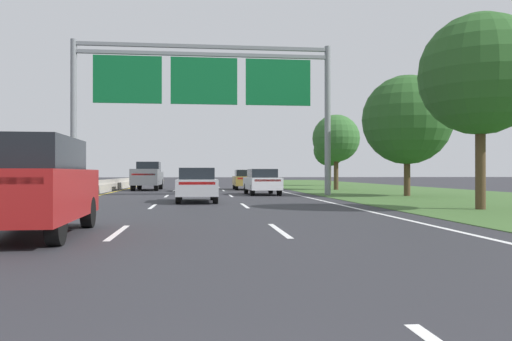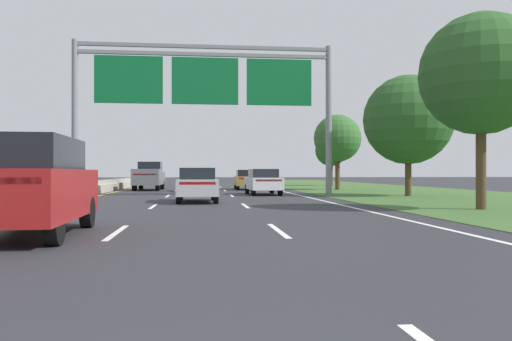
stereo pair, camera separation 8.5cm
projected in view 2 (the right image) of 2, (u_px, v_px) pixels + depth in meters
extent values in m
plane|color=#2B2B30|center=(200.00, 192.00, 36.19)|extent=(220.00, 220.00, 0.00)
cube|color=white|center=(117.00, 232.00, 11.64)|extent=(0.14, 3.00, 0.01)
cube|color=white|center=(153.00, 206.00, 20.59)|extent=(0.14, 3.00, 0.01)
cube|color=white|center=(168.00, 196.00, 29.53)|extent=(0.14, 3.00, 0.01)
cube|color=white|center=(175.00, 191.00, 38.48)|extent=(0.14, 3.00, 0.01)
cube|color=white|center=(180.00, 187.00, 47.43)|extent=(0.14, 3.00, 0.01)
cube|color=white|center=(183.00, 185.00, 56.38)|extent=(0.14, 3.00, 0.01)
cube|color=white|center=(186.00, 183.00, 65.33)|extent=(0.14, 3.00, 0.01)
cube|color=white|center=(187.00, 182.00, 74.27)|extent=(0.14, 3.00, 0.01)
cube|color=white|center=(189.00, 181.00, 83.22)|extent=(0.14, 3.00, 0.01)
cube|color=white|center=(278.00, 230.00, 12.04)|extent=(0.14, 3.00, 0.01)
cube|color=white|center=(245.00, 206.00, 20.98)|extent=(0.14, 3.00, 0.01)
cube|color=white|center=(232.00, 196.00, 29.93)|extent=(0.14, 3.00, 0.01)
cube|color=white|center=(225.00, 190.00, 38.88)|extent=(0.14, 3.00, 0.01)
cube|color=white|center=(220.00, 187.00, 47.83)|extent=(0.14, 3.00, 0.01)
cube|color=white|center=(217.00, 185.00, 56.77)|extent=(0.14, 3.00, 0.01)
cube|color=white|center=(215.00, 183.00, 65.72)|extent=(0.14, 3.00, 0.01)
cube|color=white|center=(213.00, 182.00, 74.67)|extent=(0.14, 3.00, 0.01)
cube|color=white|center=(212.00, 181.00, 83.62)|extent=(0.14, 3.00, 0.01)
cube|color=white|center=(283.00, 191.00, 36.83)|extent=(0.16, 106.00, 0.01)
cube|color=gold|center=(114.00, 192.00, 35.56)|extent=(0.16, 106.00, 0.01)
cube|color=#3D602D|center=(391.00, 191.00, 37.69)|extent=(14.00, 110.00, 0.02)
cube|color=#A8A399|center=(104.00, 188.00, 35.49)|extent=(0.60, 110.00, 0.55)
cube|color=#A8A399|center=(104.00, 182.00, 35.49)|extent=(0.25, 110.00, 0.30)
cylinder|color=gray|center=(75.00, 118.00, 29.09)|extent=(0.36, 0.36, 8.91)
cylinder|color=gray|center=(329.00, 121.00, 30.66)|extent=(0.36, 0.36, 8.91)
cube|color=gray|center=(205.00, 47.00, 29.89)|extent=(14.70, 0.24, 0.20)
cube|color=gray|center=(205.00, 54.00, 29.89)|extent=(14.70, 0.24, 0.20)
cube|color=#0C602D|center=(129.00, 80.00, 29.24)|extent=(3.83, 0.12, 2.71)
cube|color=#0C602D|center=(205.00, 81.00, 29.70)|extent=(3.83, 0.12, 2.71)
cube|color=#0C602D|center=(279.00, 82.00, 30.17)|extent=(3.83, 0.12, 2.71)
cube|color=slate|center=(149.00, 178.00, 39.83)|extent=(2.08, 5.43, 1.00)
cube|color=black|center=(150.00, 167.00, 40.68)|extent=(1.75, 1.93, 0.78)
cube|color=#B21414|center=(145.00, 174.00, 37.18)|extent=(1.68, 0.11, 0.12)
cube|color=slate|center=(146.00, 170.00, 38.11)|extent=(2.03, 1.97, 0.20)
cylinder|color=black|center=(141.00, 184.00, 41.58)|extent=(0.31, 0.84, 0.84)
cylinder|color=black|center=(162.00, 184.00, 41.74)|extent=(0.31, 0.84, 0.84)
cylinder|color=black|center=(134.00, 185.00, 37.92)|extent=(0.31, 0.84, 0.84)
cylinder|color=black|center=(158.00, 185.00, 38.08)|extent=(0.31, 0.84, 0.84)
cube|color=maroon|center=(33.00, 194.00, 11.00)|extent=(2.02, 4.75, 1.05)
cube|color=black|center=(31.00, 153.00, 10.86)|extent=(1.71, 3.04, 0.68)
cylinder|color=black|center=(18.00, 213.00, 12.48)|extent=(0.28, 0.77, 0.76)
cylinder|color=black|center=(87.00, 212.00, 12.69)|extent=(0.28, 0.77, 0.76)
cylinder|color=black|center=(54.00, 225.00, 9.53)|extent=(0.28, 0.77, 0.76)
cube|color=#A38438|center=(247.00, 181.00, 41.04)|extent=(1.87, 4.42, 0.72)
cube|color=black|center=(247.00, 173.00, 40.99)|extent=(1.59, 2.32, 0.52)
cube|color=#B21414|center=(249.00, 178.00, 38.89)|extent=(1.53, 0.10, 0.12)
cylinder|color=black|center=(236.00, 185.00, 42.45)|extent=(0.23, 0.66, 0.66)
cylinder|color=black|center=(255.00, 185.00, 42.60)|extent=(0.23, 0.66, 0.66)
cylinder|color=black|center=(238.00, 186.00, 39.47)|extent=(0.23, 0.66, 0.66)
cylinder|color=black|center=(259.00, 186.00, 39.62)|extent=(0.23, 0.66, 0.66)
cube|color=silver|center=(263.00, 183.00, 31.50)|extent=(1.95, 4.45, 0.72)
cube|color=black|center=(263.00, 173.00, 31.45)|extent=(1.63, 2.35, 0.52)
cube|color=#B21414|center=(269.00, 180.00, 29.36)|extent=(1.53, 0.13, 0.12)
cylinder|color=black|center=(247.00, 189.00, 32.87)|extent=(0.24, 0.67, 0.66)
cylinder|color=black|center=(272.00, 188.00, 33.09)|extent=(0.24, 0.67, 0.66)
cylinder|color=black|center=(253.00, 190.00, 29.91)|extent=(0.24, 0.67, 0.66)
cylinder|color=black|center=(280.00, 190.00, 30.13)|extent=(0.24, 0.67, 0.66)
cube|color=#B2B5BA|center=(197.00, 187.00, 23.75)|extent=(1.87, 4.42, 0.72)
cube|color=black|center=(197.00, 174.00, 23.70)|extent=(1.59, 2.32, 0.52)
cube|color=#B21414|center=(197.00, 183.00, 21.61)|extent=(1.53, 0.10, 0.12)
cylinder|color=black|center=(181.00, 194.00, 25.14)|extent=(0.23, 0.66, 0.66)
cylinder|color=black|center=(213.00, 193.00, 25.33)|extent=(0.23, 0.66, 0.66)
cylinder|color=black|center=(179.00, 196.00, 22.17)|extent=(0.23, 0.66, 0.66)
cylinder|color=black|center=(216.00, 196.00, 22.36)|extent=(0.23, 0.66, 0.66)
cube|color=#193D23|center=(200.00, 182.00, 37.22)|extent=(1.93, 4.44, 0.72)
cube|color=black|center=(200.00, 173.00, 37.17)|extent=(1.62, 2.34, 0.52)
cube|color=#B21414|center=(199.00, 179.00, 35.07)|extent=(1.53, 0.12, 0.12)
cylinder|color=black|center=(190.00, 186.00, 38.64)|extent=(0.24, 0.67, 0.66)
cylinder|color=black|center=(211.00, 186.00, 38.77)|extent=(0.24, 0.67, 0.66)
cylinder|color=black|center=(188.00, 187.00, 35.66)|extent=(0.24, 0.67, 0.66)
cylinder|color=black|center=(211.00, 187.00, 35.79)|extent=(0.24, 0.67, 0.66)
cylinder|color=#4C3823|center=(481.00, 166.00, 18.68)|extent=(0.36, 0.36, 3.18)
sphere|color=#285623|center=(481.00, 74.00, 18.70)|extent=(4.43, 4.43, 4.43)
cylinder|color=#4C3823|center=(408.00, 176.00, 29.43)|extent=(0.36, 0.36, 2.34)
sphere|color=#285623|center=(408.00, 120.00, 29.45)|extent=(5.12, 5.12, 5.12)
cylinder|color=#4C3823|center=(337.00, 174.00, 40.04)|extent=(0.36, 0.36, 2.56)
sphere|color=#33662D|center=(337.00, 138.00, 40.05)|extent=(3.69, 3.69, 3.69)
cylinder|color=#4C3823|center=(331.00, 174.00, 52.65)|extent=(0.36, 0.36, 2.34)
sphere|color=#285623|center=(331.00, 150.00, 52.66)|extent=(3.25, 3.25, 3.25)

